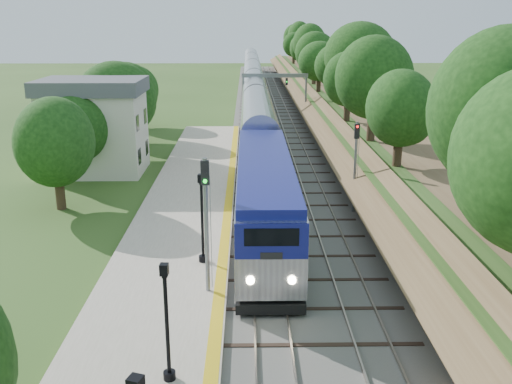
{
  "coord_description": "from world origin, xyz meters",
  "views": [
    {
      "loc": [
        -1.0,
        -18.16,
        12.7
      ],
      "look_at": [
        -0.5,
        14.53,
        2.8
      ],
      "focal_mm": 40.0,
      "sensor_mm": 36.0,
      "label": 1
    }
  ],
  "objects_px": {
    "signal_gantry": "(275,85)",
    "signal_platform": "(206,211)",
    "station_building": "(95,126)",
    "train": "(254,92)",
    "signal_farside": "(356,158)",
    "lamppost_far": "(202,223)",
    "lamppost_mid": "(167,329)"
  },
  "relations": [
    {
      "from": "station_building",
      "to": "signal_platform",
      "type": "distance_m",
      "value": 26.05
    },
    {
      "from": "signal_gantry",
      "to": "signal_platform",
      "type": "height_order",
      "value": "signal_platform"
    },
    {
      "from": "station_building",
      "to": "signal_gantry",
      "type": "xyz_separation_m",
      "value": [
        16.47,
        24.99,
        0.73
      ]
    },
    {
      "from": "station_building",
      "to": "train",
      "type": "distance_m",
      "value": 39.74
    },
    {
      "from": "station_building",
      "to": "signal_platform",
      "type": "bearing_deg",
      "value": -64.79
    },
    {
      "from": "station_building",
      "to": "lamppost_mid",
      "type": "bearing_deg",
      "value": -71.58
    },
    {
      "from": "lamppost_far",
      "to": "station_building",
      "type": "bearing_deg",
      "value": 117.77
    },
    {
      "from": "station_building",
      "to": "signal_farside",
      "type": "bearing_deg",
      "value": -29.25
    },
    {
      "from": "station_building",
      "to": "lamppost_far",
      "type": "distance_m",
      "value": 22.85
    },
    {
      "from": "signal_platform",
      "to": "train",
      "type": "bearing_deg",
      "value": 87.27
    },
    {
      "from": "station_building",
      "to": "lamppost_far",
      "type": "xyz_separation_m",
      "value": [
        10.62,
        -20.18,
        -1.57
      ]
    },
    {
      "from": "train",
      "to": "lamppost_mid",
      "type": "bearing_deg",
      "value": -93.23
    },
    {
      "from": "lamppost_mid",
      "to": "signal_farside",
      "type": "relative_size",
      "value": 0.73
    },
    {
      "from": "station_building",
      "to": "signal_platform",
      "type": "height_order",
      "value": "station_building"
    },
    {
      "from": "lamppost_mid",
      "to": "signal_platform",
      "type": "xyz_separation_m",
      "value": [
        0.92,
        6.97,
        1.97
      ]
    },
    {
      "from": "signal_gantry",
      "to": "train",
      "type": "relative_size",
      "value": 0.07
    },
    {
      "from": "lamppost_far",
      "to": "signal_platform",
      "type": "distance_m",
      "value": 3.88
    },
    {
      "from": "lamppost_far",
      "to": "signal_farside",
      "type": "height_order",
      "value": "signal_farside"
    },
    {
      "from": "lamppost_far",
      "to": "signal_farside",
      "type": "xyz_separation_m",
      "value": [
        9.58,
        8.86,
        1.37
      ]
    },
    {
      "from": "signal_gantry",
      "to": "train",
      "type": "bearing_deg",
      "value": 101.49
    },
    {
      "from": "train",
      "to": "signal_farside",
      "type": "bearing_deg",
      "value": -82.71
    },
    {
      "from": "signal_gantry",
      "to": "lamppost_mid",
      "type": "xyz_separation_m",
      "value": [
        -6.29,
        -55.54,
        -2.44
      ]
    },
    {
      "from": "train",
      "to": "signal_platform",
      "type": "bearing_deg",
      "value": -92.73
    },
    {
      "from": "station_building",
      "to": "lamppost_mid",
      "type": "relative_size",
      "value": 1.92
    },
    {
      "from": "train",
      "to": "signal_farside",
      "type": "distance_m",
      "value": 48.88
    },
    {
      "from": "station_building",
      "to": "signal_farside",
      "type": "xyz_separation_m",
      "value": [
        20.2,
        -11.31,
        -0.2
      ]
    },
    {
      "from": "lamppost_mid",
      "to": "signal_platform",
      "type": "bearing_deg",
      "value": 82.47
    },
    {
      "from": "signal_farside",
      "to": "train",
      "type": "bearing_deg",
      "value": 97.29
    },
    {
      "from": "signal_farside",
      "to": "signal_gantry",
      "type": "bearing_deg",
      "value": 95.86
    },
    {
      "from": "train",
      "to": "lamppost_far",
      "type": "bearing_deg",
      "value": -93.37
    },
    {
      "from": "lamppost_mid",
      "to": "signal_platform",
      "type": "relative_size",
      "value": 0.69
    },
    {
      "from": "lamppost_mid",
      "to": "lamppost_far",
      "type": "height_order",
      "value": "lamppost_far"
    }
  ]
}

